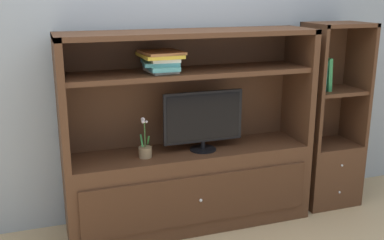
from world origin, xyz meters
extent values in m
cube|color=#9EA8B2|center=(0.00, 0.75, 1.40)|extent=(6.00, 0.10, 2.80)
cube|color=#4C2D1C|center=(0.00, 0.40, 0.31)|extent=(1.90, 0.45, 0.62)
cube|color=#462A19|center=(0.00, 0.16, 0.31)|extent=(1.74, 0.02, 0.37)
sphere|color=silver|center=(0.00, 0.15, 0.31)|extent=(0.02, 0.02, 0.02)
cube|color=#4C2D1C|center=(-0.92, 0.40, 1.07)|extent=(0.05, 0.45, 0.90)
cube|color=#4C2D1C|center=(0.92, 0.40, 1.07)|extent=(0.05, 0.45, 0.90)
cube|color=#4C2D1C|center=(0.00, 0.62, 1.07)|extent=(1.90, 0.02, 0.90)
cube|color=#4C2D1C|center=(0.00, 0.40, 1.51)|extent=(1.90, 0.45, 0.04)
cube|color=#4C2D1C|center=(0.00, 0.40, 1.22)|extent=(1.80, 0.41, 0.04)
cylinder|color=black|center=(0.09, 0.36, 0.63)|extent=(0.20, 0.20, 0.01)
cylinder|color=black|center=(0.09, 0.36, 0.66)|extent=(0.03, 0.03, 0.06)
cube|color=black|center=(0.09, 0.36, 0.88)|extent=(0.62, 0.02, 0.39)
cube|color=black|center=(0.09, 0.35, 0.88)|extent=(0.58, 0.00, 0.35)
cylinder|color=#8C7251|center=(-0.36, 0.35, 0.66)|extent=(0.10, 0.10, 0.08)
cylinder|color=#3D6B33|center=(-0.36, 0.35, 0.81)|extent=(0.01, 0.01, 0.22)
cube|color=#2D7A38|center=(-0.34, 0.35, 0.75)|extent=(0.02, 0.09, 0.09)
cube|color=#2D7A38|center=(-0.39, 0.35, 0.75)|extent=(0.02, 0.09, 0.07)
sphere|color=silver|center=(-0.37, 0.35, 0.91)|extent=(0.03, 0.03, 0.03)
sphere|color=silver|center=(-0.37, 0.33, 0.90)|extent=(0.03, 0.03, 0.03)
sphere|color=silver|center=(-0.34, 0.36, 0.89)|extent=(0.02, 0.02, 0.02)
cube|color=silver|center=(-0.22, 0.40, 1.25)|extent=(0.20, 0.28, 0.02)
cube|color=teal|center=(-0.22, 0.39, 1.28)|extent=(0.20, 0.33, 0.03)
cube|color=teal|center=(-0.22, 0.41, 1.30)|extent=(0.28, 0.32, 0.03)
cube|color=silver|center=(-0.20, 0.41, 1.33)|extent=(0.21, 0.31, 0.03)
cube|color=gold|center=(-0.22, 0.40, 1.36)|extent=(0.29, 0.34, 0.02)
cube|color=#A56638|center=(-0.21, 0.39, 1.38)|extent=(0.30, 0.32, 0.02)
cube|color=#4C2D1C|center=(1.26, 0.40, 0.27)|extent=(0.49, 0.38, 0.54)
sphere|color=silver|center=(1.26, 0.21, 0.40)|extent=(0.02, 0.02, 0.02)
sphere|color=silver|center=(1.26, 0.21, 0.16)|extent=(0.02, 0.02, 0.02)
cube|color=#4C2D1C|center=(1.03, 0.40, 1.05)|extent=(0.03, 0.38, 1.01)
cube|color=#4C2D1C|center=(1.49, 0.40, 1.05)|extent=(0.03, 0.38, 1.01)
cube|color=#4C2D1C|center=(1.26, 0.58, 1.05)|extent=(0.49, 0.02, 1.01)
cube|color=#4C2D1C|center=(1.26, 0.40, 0.99)|extent=(0.43, 0.34, 0.03)
cube|color=#4C2D1C|center=(1.26, 0.40, 1.54)|extent=(0.49, 0.38, 0.03)
cube|color=#338C4C|center=(1.10, 0.40, 1.11)|extent=(0.03, 0.14, 0.20)
cube|color=teal|center=(1.13, 0.40, 1.14)|extent=(0.03, 0.12, 0.25)
cube|color=#338C4C|center=(1.16, 0.40, 1.14)|extent=(0.05, 0.16, 0.27)
camera|label=1|loc=(-1.06, -2.74, 1.79)|focal=42.84mm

